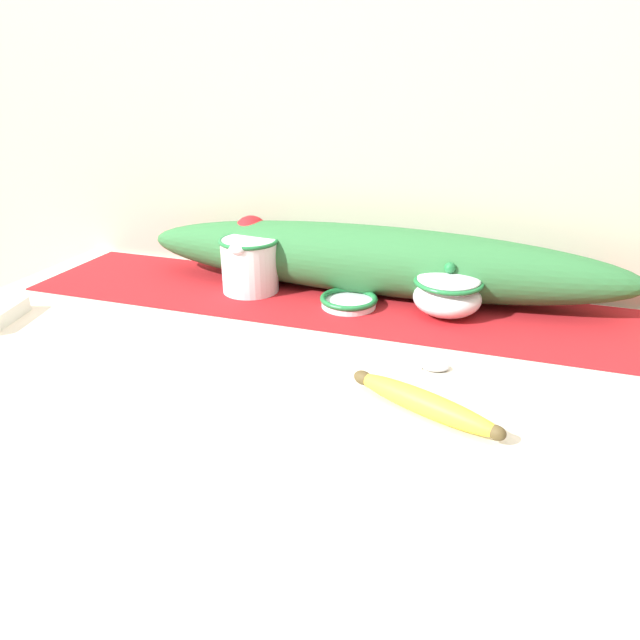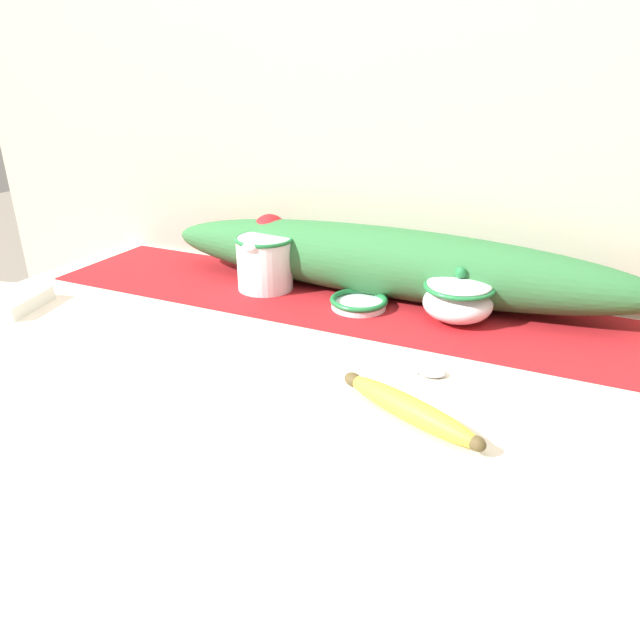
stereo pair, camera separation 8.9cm
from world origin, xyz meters
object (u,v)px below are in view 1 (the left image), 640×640
(cream_pitcher, at_px, (250,263))
(banana, at_px, (424,403))
(sugar_bowl, at_px, (448,292))
(small_dish, at_px, (349,301))
(spoon, at_px, (430,367))

(cream_pitcher, xyz_separation_m, banana, (0.40, -0.34, -0.04))
(cream_pitcher, bearing_deg, sugar_bowl, -0.16)
(cream_pitcher, relative_size, small_dish, 1.27)
(banana, bearing_deg, small_dish, 120.99)
(banana, bearing_deg, sugar_bowl, 92.15)
(cream_pitcher, xyz_separation_m, spoon, (0.39, -0.21, -0.06))
(spoon, bearing_deg, small_dish, 119.46)
(cream_pitcher, distance_m, small_dish, 0.21)
(small_dish, distance_m, spoon, 0.26)
(cream_pitcher, xyz_separation_m, small_dish, (0.21, -0.02, -0.05))
(small_dish, bearing_deg, cream_pitcher, 174.70)
(small_dish, distance_m, banana, 0.37)
(cream_pitcher, height_order, spoon, cream_pitcher)
(sugar_bowl, distance_m, spoon, 0.22)
(banana, bearing_deg, cream_pitcher, 139.91)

